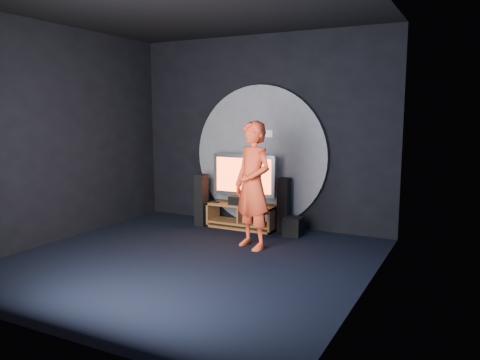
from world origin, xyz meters
name	(u,v)px	position (x,y,z in m)	size (l,w,h in m)	color
floor	(188,260)	(0.00, 0.00, 0.00)	(5.00, 5.00, 0.00)	black
back_wall	(261,132)	(0.00, 2.50, 1.75)	(5.00, 0.04, 3.50)	black
front_wall	(32,151)	(0.00, -2.50, 1.75)	(5.00, 0.04, 3.50)	black
left_wall	(57,134)	(-2.50, 0.00, 1.75)	(0.04, 5.00, 3.50)	black
right_wall	(370,144)	(2.50, 0.00, 1.75)	(0.04, 5.00, 3.50)	black
ceiling	(184,5)	(0.00, 0.00, 3.50)	(5.00, 5.00, 0.01)	black
wall_disc_panel	(260,156)	(0.00, 2.44, 1.30)	(2.60, 0.11, 2.60)	#515156
media_console	(243,218)	(-0.16, 2.05, 0.20)	(1.28, 0.45, 0.45)	brown
tv	(244,177)	(-0.17, 2.12, 0.94)	(1.23, 0.22, 0.90)	#A5A4AB
center_speaker	(240,201)	(-0.17, 1.95, 0.53)	(0.40, 0.15, 0.15)	black
remote	(215,202)	(-0.68, 1.93, 0.46)	(0.18, 0.05, 0.02)	black
tower_speaker_left	(201,200)	(-0.95, 1.90, 0.48)	(0.19, 0.21, 0.96)	black
tower_speaker_right	(284,205)	(0.61, 2.15, 0.48)	(0.19, 0.21, 0.96)	black
subwoofer	(293,227)	(0.86, 1.96, 0.16)	(0.29, 0.29, 0.32)	black
player	(253,185)	(0.54, 1.00, 0.99)	(0.72, 0.47, 1.98)	#E83F1F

